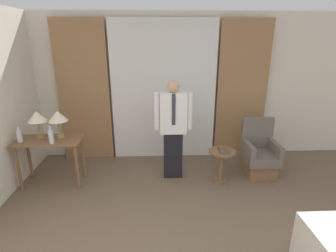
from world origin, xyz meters
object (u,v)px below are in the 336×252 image
Objects in this scene: person at (173,127)px; side_table at (221,161)px; table_lamp_right at (58,117)px; book at (224,150)px; bottle_near_edge at (19,136)px; bottle_by_lamp at (51,136)px; desk at (50,148)px; armchair at (259,155)px; table_lamp_left at (37,117)px.

person is 3.04× the size of side_table.
table_lamp_right is 1.83× the size of book.
bottle_by_lamp is (0.50, -0.08, 0.01)m from bottle_near_edge.
bottle_by_lamp is at bearing -100.18° from table_lamp_right.
desk is 0.46m from bottle_near_edge.
bottle_near_edge reaches higher than side_table.
bottle_by_lamp reaches higher than armchair.
bottle_near_edge is at bearing -176.16° from armchair.
bottle_by_lamp is 0.28× the size of armchair.
person is at bearing 166.06° from side_table.
table_lamp_right is at bearing 0.00° from table_lamp_left.
book is at bearing -2.89° from table_lamp_left.
bottle_near_edge is at bearing -163.40° from table_lamp_right.
side_table is at bearing -2.84° from table_lamp_right.
person reaches higher than bottle_near_edge.
table_lamp_right is 2.66m from side_table.
bottle_by_lamp is 3.36m from armchair.
bottle_by_lamp is 2.65m from side_table.
desk is at bearing 178.57° from book.
armchair is (3.26, 0.09, -0.76)m from table_lamp_right.
armchair reaches higher than desk.
side_table is at bearing -2.53° from table_lamp_left.
bottle_near_edge is 0.51m from bottle_by_lamp.
table_lamp_left is at bearing 177.11° from book.
bottle_by_lamp is 0.16× the size of person.
book is at bearing 2.17° from bottle_by_lamp.
table_lamp_right reaches higher than bottle_by_lamp.
side_table is (2.87, -0.13, -0.73)m from table_lamp_left.
bottle_near_edge is 0.43× the size of side_table.
bottle_near_edge is 0.99× the size of book.
desk reaches higher than side_table.
bottle_by_lamp is at bearing -177.83° from book.
person is (1.82, 0.31, 0.02)m from bottle_by_lamp.
person is (1.78, 0.07, -0.21)m from table_lamp_right.
bottle_near_edge is at bearing -167.65° from desk.
side_table is at bearing 2.60° from bottle_by_lamp.
person is at bearing 9.68° from bottle_by_lamp.
book is at bearing -1.43° from desk.
table_lamp_left is 2.94m from book.
book is (2.88, -0.15, -0.54)m from table_lamp_left.
desk is 2.73m from book.
bottle_near_edge is (-0.39, -0.08, 0.24)m from desk.
table_lamp_right is at bearing 26.17° from desk.
armchair is 1.76× the size of side_table.
desk is 3.77× the size of bottle_by_lamp.
desk is at bearing -177.14° from armchair.
desk is 0.32m from bottle_by_lamp.
bottle_by_lamp reaches higher than book.
book is (-0.69, -0.24, 0.21)m from armchair.
armchair reaches higher than book.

